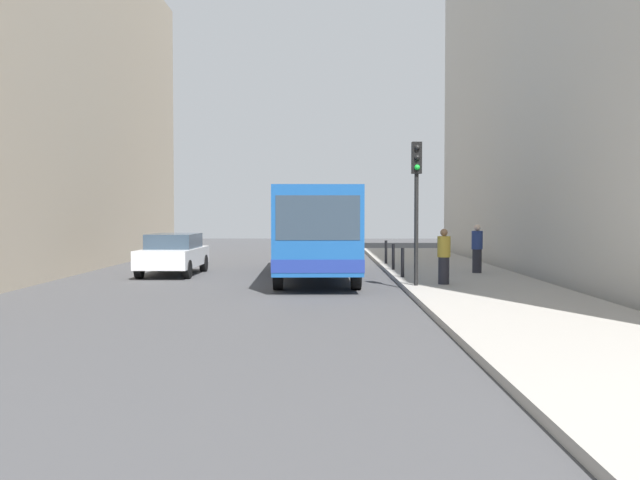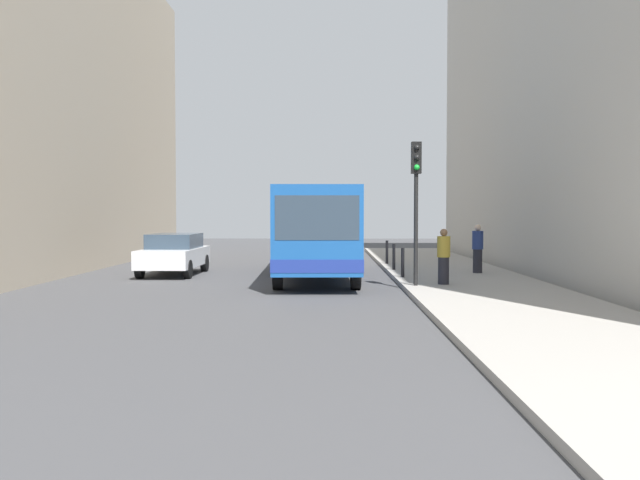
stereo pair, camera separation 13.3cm
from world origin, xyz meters
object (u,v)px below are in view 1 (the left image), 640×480
at_px(bollard_far, 386,252).
at_px(pedestrian_mid_sidewalk, 477,249).
at_px(bollard_mid, 393,257).
at_px(pedestrian_near_signal, 444,257).
at_px(bus, 316,228).
at_px(car_beside_bus, 174,253).
at_px(bollard_near, 403,263).
at_px(traffic_light, 417,186).

bearing_deg(bollard_far, pedestrian_mid_sidewalk, -58.65).
relative_size(bollard_mid, pedestrian_near_signal, 0.59).
xyz_separation_m(bus, car_beside_bus, (-5.13, 0.97, -0.94)).
height_order(car_beside_bus, bollard_near, car_beside_bus).
distance_m(traffic_light, bollard_far, 9.21).
xyz_separation_m(car_beside_bus, pedestrian_near_signal, (8.92, -4.84, 0.17)).
distance_m(car_beside_bus, traffic_light, 9.86).
height_order(bollard_far, pedestrian_near_signal, pedestrian_near_signal).
height_order(bus, bollard_near, bus).
bearing_deg(bollard_far, car_beside_bus, -155.25).
distance_m(bollard_far, pedestrian_mid_sidewalk, 5.34).
distance_m(car_beside_bus, pedestrian_mid_sidewalk, 10.77).
xyz_separation_m(bus, pedestrian_mid_sidewalk, (5.60, 0.10, -0.74)).
distance_m(bollard_near, bollard_mid, 3.13).
bearing_deg(pedestrian_mid_sidewalk, bollard_mid, 63.98).
distance_m(bollard_mid, pedestrian_near_signal, 5.48).
height_order(traffic_light, bollard_mid, traffic_light).
height_order(car_beside_bus, bollard_mid, car_beside_bus).
height_order(bus, car_beside_bus, bus).
xyz_separation_m(bus, bollard_near, (2.83, -1.61, -1.10)).
bearing_deg(bollard_far, bollard_near, -90.00).
height_order(car_beside_bus, traffic_light, traffic_light).
distance_m(bollard_mid, bollard_far, 3.13).
bearing_deg(car_beside_bus, pedestrian_near_signal, 152.51).
bearing_deg(traffic_light, pedestrian_near_signal, 23.96).
distance_m(car_beside_bus, pedestrian_near_signal, 10.15).
xyz_separation_m(traffic_light, pedestrian_near_signal, (0.86, 0.38, -2.05)).
height_order(traffic_light, pedestrian_near_signal, traffic_light).
bearing_deg(bollard_mid, bus, -151.87).
height_order(bollard_far, pedestrian_mid_sidewalk, pedestrian_mid_sidewalk).
relative_size(car_beside_bus, pedestrian_mid_sidewalk, 2.63).
height_order(bollard_mid, pedestrian_mid_sidewalk, pedestrian_mid_sidewalk).
height_order(pedestrian_near_signal, pedestrian_mid_sidewalk, pedestrian_mid_sidewalk).
distance_m(traffic_light, bollard_mid, 6.24).
relative_size(bus, bollard_near, 11.66).
height_order(car_beside_bus, pedestrian_near_signal, pedestrian_near_signal).
xyz_separation_m(bollard_far, pedestrian_near_signal, (0.96, -8.51, 0.33)).
height_order(bus, pedestrian_mid_sidewalk, bus).
bearing_deg(bollard_near, bollard_mid, 90.00).
xyz_separation_m(bus, pedestrian_near_signal, (3.79, -3.87, -0.77)).
xyz_separation_m(bollard_mid, pedestrian_near_signal, (0.96, -5.39, 0.33)).
relative_size(bollard_near, pedestrian_mid_sidewalk, 0.56).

